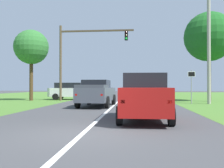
# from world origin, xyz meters

# --- Properties ---
(ground_plane) EXTENTS (120.00, 120.00, 0.00)m
(ground_plane) POSITION_xyz_m (0.00, 9.90, 0.00)
(ground_plane) COLOR #424244
(lane_centre_stripe) EXTENTS (0.16, 37.80, 0.01)m
(lane_centre_stripe) POSITION_xyz_m (0.00, -1.10, 0.00)
(lane_centre_stripe) COLOR white
(lane_centre_stripe) RESTS_ON ground_plane
(red_suv_near) EXTENTS (2.16, 4.65, 1.97)m
(red_suv_near) POSITION_xyz_m (1.99, 3.27, 1.04)
(red_suv_near) COLOR #9E1411
(red_suv_near) RESTS_ON ground_plane
(pickup_truck_lead) EXTENTS (2.39, 5.52, 1.90)m
(pickup_truck_lead) POSITION_xyz_m (-1.14, 10.31, 0.99)
(pickup_truck_lead) COLOR #4C515B
(pickup_truck_lead) RESTS_ON ground_plane
(traffic_light) EXTENTS (7.50, 0.40, 7.59)m
(traffic_light) POSITION_xyz_m (-3.95, 17.11, 5.02)
(traffic_light) COLOR brown
(traffic_light) RESTS_ON ground_plane
(keep_moving_sign) EXTENTS (0.60, 0.09, 2.80)m
(keep_moving_sign) POSITION_xyz_m (6.22, 13.49, 1.78)
(keep_moving_sign) COLOR gray
(keep_moving_sign) RESTS_ON ground_plane
(oak_tree_right) EXTENTS (4.69, 4.69, 8.53)m
(oak_tree_right) POSITION_xyz_m (8.63, 17.01, 6.17)
(oak_tree_right) COLOR #4C351E
(oak_tree_right) RESTS_ON ground_plane
(crossing_suv_far) EXTENTS (4.75, 2.08, 1.83)m
(crossing_suv_far) POSITION_xyz_m (-5.36, 19.11, 0.96)
(crossing_suv_far) COLOR silver
(crossing_suv_far) RESTS_ON ground_plane
(utility_pole_right) EXTENTS (0.28, 0.28, 8.98)m
(utility_pole_right) POSITION_xyz_m (7.64, 13.60, 4.49)
(utility_pole_right) COLOR #9E998E
(utility_pole_right) RESTS_ON ground_plane
(extra_tree_1) EXTENTS (3.48, 3.48, 7.19)m
(extra_tree_1) POSITION_xyz_m (-8.92, 16.97, 5.40)
(extra_tree_1) COLOR #4C351E
(extra_tree_1) RESTS_ON ground_plane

